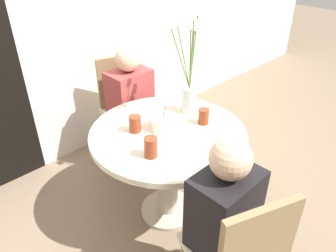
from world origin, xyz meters
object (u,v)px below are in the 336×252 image
side_plate (154,106)px  person_guest (131,113)px  drink_glass_1 (135,124)px  chair_near_front (124,103)px  drink_glass_2 (151,147)px  flower_vase (189,74)px  person_woman (221,232)px  drink_glass_0 (204,116)px  birthday_cake (164,123)px

side_plate → person_guest: 0.41m
drink_glass_1 → person_guest: (0.36, 0.52, -0.27)m
chair_near_front → drink_glass_2: (-0.52, -0.94, 0.26)m
drink_glass_2 → person_guest: bearing=59.2°
flower_vase → person_woman: bearing=-125.9°
drink_glass_0 → person_woman: bearing=-131.4°
flower_vase → drink_glass_2: size_ratio=5.79×
side_plate → drink_glass_0: (0.07, -0.42, 0.05)m
birthday_cake → side_plate: 0.32m
chair_near_front → birthday_cake: (-0.25, -0.77, 0.23)m
chair_near_front → drink_glass_0: bearing=-73.5°
chair_near_front → drink_glass_0: size_ratio=8.71×
birthday_cake → person_guest: 0.70m
drink_glass_1 → flower_vase: bearing=-6.4°
drink_glass_1 → person_woman: bearing=-97.2°
flower_vase → person_woman: 1.06m
flower_vase → person_guest: flower_vase is taller
chair_near_front → person_woman: person_woman is taller
person_guest → person_woman: same height
drink_glass_2 → person_guest: size_ratio=0.11×
birthday_cake → person_guest: (0.20, 0.62, -0.25)m
chair_near_front → drink_glass_2: chair_near_front is taller
birthday_cake → chair_near_front: bearing=71.9°
drink_glass_1 → drink_glass_2: size_ratio=0.88×
side_plate → drink_glass_0: drink_glass_0 is taller
side_plate → drink_glass_1: size_ratio=1.58×
person_guest → person_woman: size_ratio=1.00×
flower_vase → person_guest: bearing=98.2°
side_plate → person_guest: size_ratio=0.16×
person_guest → person_woman: 1.40m
chair_near_front → flower_vase: size_ratio=1.29×
side_plate → drink_glass_2: (-0.43, -0.44, 0.06)m
drink_glass_0 → person_woman: 0.79m
drink_glass_0 → person_guest: person_guest is taller
flower_vase → person_guest: (-0.08, 0.57, -0.49)m
flower_vase → drink_glass_1: (-0.45, 0.05, -0.23)m
birthday_cake → drink_glass_1: bearing=147.6°
birthday_cake → drink_glass_2: size_ratio=1.49×
side_plate → drink_glass_1: 0.37m
birthday_cake → drink_glass_0: birthday_cake is taller
side_plate → drink_glass_2: bearing=-134.0°
chair_near_front → flower_vase: 0.86m
person_guest → drink_glass_2: bearing=-120.8°
chair_near_front → drink_glass_2: bearing=-101.2°
chair_near_front → drink_glass_1: bearing=-103.9°
drink_glass_1 → chair_near_front: bearing=58.4°
drink_glass_1 → person_woman: person_woman is taller
flower_vase → side_plate: size_ratio=4.15×
drink_glass_2 → drink_glass_0: bearing=3.3°
chair_near_front → person_woman: (-0.51, -1.48, -0.02)m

